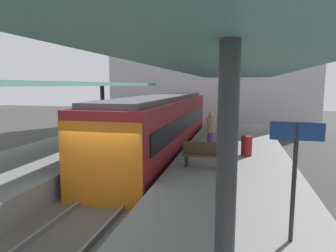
# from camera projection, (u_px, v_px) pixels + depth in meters

# --- Properties ---
(ground_plane) EXTENTS (80.00, 80.00, 0.00)m
(ground_plane) POSITION_uv_depth(u_px,v_px,m) (108.00, 207.00, 9.35)
(ground_plane) COLOR #383835
(platform_left) EXTENTS (4.40, 28.00, 1.00)m
(platform_left) POSITION_uv_depth(u_px,v_px,m) (6.00, 183.00, 10.15)
(platform_left) COLOR gray
(platform_left) RESTS_ON ground_plane
(platform_right) EXTENTS (4.40, 28.00, 1.00)m
(platform_right) POSITION_uv_depth(u_px,v_px,m) (231.00, 203.00, 8.42)
(platform_right) COLOR gray
(platform_right) RESTS_ON ground_plane
(track_ballast) EXTENTS (3.20, 28.00, 0.20)m
(track_ballast) POSITION_uv_depth(u_px,v_px,m) (108.00, 204.00, 9.34)
(track_ballast) COLOR #59544C
(track_ballast) RESTS_ON ground_plane
(rail_near_side) EXTENTS (0.08, 28.00, 0.14)m
(rail_near_side) POSITION_uv_depth(u_px,v_px,m) (87.00, 197.00, 9.48)
(rail_near_side) COLOR slate
(rail_near_side) RESTS_ON track_ballast
(rail_far_side) EXTENTS (0.08, 28.00, 0.14)m
(rail_far_side) POSITION_uv_depth(u_px,v_px,m) (129.00, 201.00, 9.15)
(rail_far_side) COLOR slate
(rail_far_side) RESTS_ON track_ballast
(commuter_train) EXTENTS (2.78, 14.62, 3.10)m
(commuter_train) POSITION_uv_depth(u_px,v_px,m) (162.00, 125.00, 15.69)
(commuter_train) COLOR maroon
(commuter_train) RESTS_ON track_ballast
(canopy_left) EXTENTS (4.18, 21.00, 2.98)m
(canopy_left) POSITION_uv_depth(u_px,v_px,m) (27.00, 85.00, 11.03)
(canopy_left) COLOR #333335
(canopy_left) RESTS_ON platform_left
(canopy_right) EXTENTS (4.18, 21.00, 3.51)m
(canopy_right) POSITION_uv_depth(u_px,v_px,m) (235.00, 68.00, 9.24)
(canopy_right) COLOR #333335
(canopy_right) RESTS_ON platform_right
(platform_bench) EXTENTS (1.40, 0.41, 0.86)m
(platform_bench) POSITION_uv_depth(u_px,v_px,m) (202.00, 154.00, 10.31)
(platform_bench) COLOR black
(platform_bench) RESTS_ON platform_right
(platform_sign) EXTENTS (0.90, 0.08, 2.21)m
(platform_sign) POSITION_uv_depth(u_px,v_px,m) (295.00, 155.00, 5.21)
(platform_sign) COLOR #262628
(platform_sign) RESTS_ON platform_right
(litter_bin) EXTENTS (0.44, 0.44, 0.80)m
(litter_bin) POSITION_uv_depth(u_px,v_px,m) (247.00, 146.00, 11.98)
(litter_bin) COLOR maroon
(litter_bin) RESTS_ON platform_right
(passenger_near_bench) EXTENTS (0.36, 0.36, 1.72)m
(passenger_near_bench) POSITION_uv_depth(u_px,v_px,m) (211.00, 132.00, 12.42)
(passenger_near_bench) COLOR #7A337A
(passenger_near_bench) RESTS_ON platform_right
(station_building_backdrop) EXTENTS (18.00, 6.00, 11.00)m
(station_building_backdrop) POSITION_uv_depth(u_px,v_px,m) (212.00, 67.00, 27.55)
(station_building_backdrop) COLOR #B7B2B7
(station_building_backdrop) RESTS_ON ground_plane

